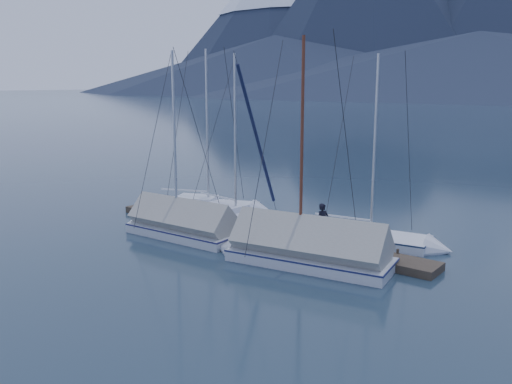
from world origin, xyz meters
TOP-DOWN VIEW (x-y plane):
  - ground at (0.00, 0.00)m, footprint 1000.00×1000.00m
  - dock at (0.00, 2.00)m, footprint 18.00×1.50m
  - mooring_posts at (-0.50, 2.00)m, footprint 15.12×1.52m
  - sailboat_open_left at (-4.99, 4.71)m, footprint 7.90×4.84m
  - sailboat_open_mid at (-2.33, 3.79)m, footprint 7.54×3.16m
  - sailboat_open_right at (5.40, 4.52)m, footprint 7.40×3.33m
  - sailboat_covered_near at (3.77, -0.09)m, footprint 8.10×3.78m
  - sailboat_covered_far at (-3.24, -0.31)m, footprint 7.01×2.94m
  - person at (3.53, 2.37)m, footprint 0.58×0.72m

SIDE VIEW (x-z plane):
  - ground at x=0.00m, z-range 0.00..0.00m
  - dock at x=0.00m, z-range -0.16..0.38m
  - sailboat_open_right at x=5.40m, z-range -4.57..4.91m
  - sailboat_open_mid at x=-2.33m, z-range -4.70..5.04m
  - sailboat_open_left at x=-4.99m, z-range -4.88..5.24m
  - mooring_posts at x=-0.50m, z-range 0.17..0.52m
  - sailboat_covered_far at x=-3.24m, z-range -4.38..5.32m
  - sailboat_covered_near at x=3.77m, z-range -4.57..5.58m
  - person at x=3.53m, z-range 0.34..2.05m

